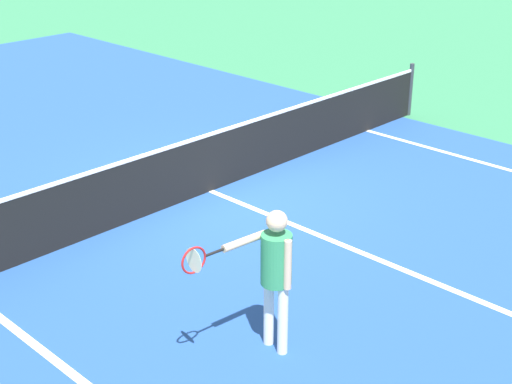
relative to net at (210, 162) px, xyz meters
name	(u,v)px	position (x,y,z in m)	size (l,w,h in m)	color
ground_plane	(210,191)	(0.00, 0.00, -0.49)	(60.00, 60.00, 0.00)	#337F51
court_surface_inbounds	(210,191)	(0.00, 0.00, -0.49)	(10.62, 24.40, 0.00)	#234C93
line_center_service	(377,259)	(0.00, -3.20, -0.49)	(0.10, 6.40, 0.01)	white
net	(210,162)	(0.00, 0.00, 0.00)	(11.12, 0.09, 1.07)	#33383D
player_near	(274,266)	(-2.38, -3.57, 0.50)	(1.16, 0.59, 1.60)	white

